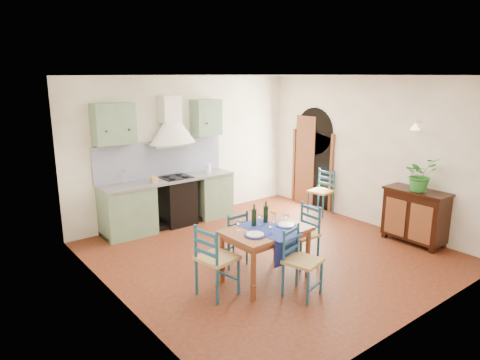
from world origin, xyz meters
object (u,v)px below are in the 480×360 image
chair_near (301,261)px  sideboard (415,214)px  potted_plant (420,174)px  dining_table (266,235)px

chair_near → sideboard: (2.84, 0.07, 0.04)m
sideboard → potted_plant: potted_plant is taller
dining_table → potted_plant: bearing=-11.3°
chair_near → dining_table: bearing=95.5°
dining_table → potted_plant: (2.86, -0.57, 0.56)m
chair_near → potted_plant: 2.90m
chair_near → potted_plant: size_ratio=1.60×
dining_table → sideboard: (2.90, -0.53, -0.15)m
dining_table → chair_near: (0.06, -0.60, -0.19)m
dining_table → potted_plant: 2.97m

